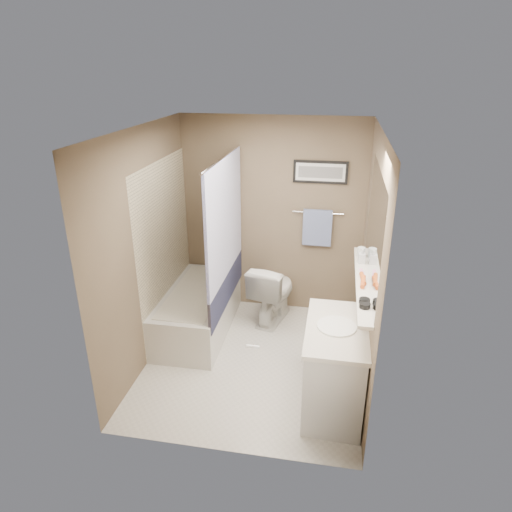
% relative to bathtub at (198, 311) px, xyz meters
% --- Properties ---
extents(ground, '(2.50, 2.50, 0.00)m').
position_rel_bathtub_xyz_m(ground, '(0.75, -0.49, -0.25)').
color(ground, silver).
rests_on(ground, ground).
extents(ceiling, '(2.20, 2.50, 0.04)m').
position_rel_bathtub_xyz_m(ceiling, '(0.75, -0.49, 2.13)').
color(ceiling, silver).
rests_on(ceiling, wall_back).
extents(wall_back, '(2.20, 0.04, 2.40)m').
position_rel_bathtub_xyz_m(wall_back, '(0.75, 0.74, 0.95)').
color(wall_back, brown).
rests_on(wall_back, ground).
extents(wall_front, '(2.20, 0.04, 2.40)m').
position_rel_bathtub_xyz_m(wall_front, '(0.75, -1.72, 0.95)').
color(wall_front, brown).
rests_on(wall_front, ground).
extents(wall_left, '(0.04, 2.50, 2.40)m').
position_rel_bathtub_xyz_m(wall_left, '(-0.33, -0.49, 0.95)').
color(wall_left, brown).
rests_on(wall_left, ground).
extents(wall_right, '(0.04, 2.50, 2.40)m').
position_rel_bathtub_xyz_m(wall_right, '(1.83, -0.49, 0.95)').
color(wall_right, brown).
rests_on(wall_right, ground).
extents(tile_surround, '(0.02, 1.55, 2.00)m').
position_rel_bathtub_xyz_m(tile_surround, '(-0.34, 0.01, 0.75)').
color(tile_surround, beige).
rests_on(tile_surround, wall_left).
extents(curtain_rod, '(0.02, 1.55, 0.02)m').
position_rel_bathtub_xyz_m(curtain_rod, '(0.35, 0.01, 1.80)').
color(curtain_rod, silver).
rests_on(curtain_rod, wall_left).
extents(curtain_upper, '(0.03, 1.45, 1.28)m').
position_rel_bathtub_xyz_m(curtain_upper, '(0.35, 0.01, 1.15)').
color(curtain_upper, white).
rests_on(curtain_upper, curtain_rod).
extents(curtain_lower, '(0.03, 1.45, 0.36)m').
position_rel_bathtub_xyz_m(curtain_lower, '(0.35, 0.01, 0.33)').
color(curtain_lower, '#272A49').
rests_on(curtain_lower, curtain_rod).
extents(mirror, '(0.02, 1.60, 1.00)m').
position_rel_bathtub_xyz_m(mirror, '(1.84, -0.64, 1.37)').
color(mirror, silver).
rests_on(mirror, wall_right).
extents(shelf, '(0.12, 1.60, 0.03)m').
position_rel_bathtub_xyz_m(shelf, '(1.79, -0.64, 0.85)').
color(shelf, silver).
rests_on(shelf, wall_right).
extents(towel_bar, '(0.60, 0.02, 0.02)m').
position_rel_bathtub_xyz_m(towel_bar, '(1.30, 0.72, 1.05)').
color(towel_bar, silver).
rests_on(towel_bar, wall_back).
extents(towel, '(0.34, 0.05, 0.44)m').
position_rel_bathtub_xyz_m(towel, '(1.30, 0.70, 0.87)').
color(towel, '#98ACDD').
rests_on(towel, towel_bar).
extents(art_frame, '(0.62, 0.02, 0.26)m').
position_rel_bathtub_xyz_m(art_frame, '(1.30, 0.74, 1.53)').
color(art_frame, black).
rests_on(art_frame, wall_back).
extents(art_mat, '(0.56, 0.00, 0.20)m').
position_rel_bathtub_xyz_m(art_mat, '(1.30, 0.73, 1.53)').
color(art_mat, white).
rests_on(art_mat, art_frame).
extents(art_image, '(0.50, 0.00, 0.13)m').
position_rel_bathtub_xyz_m(art_image, '(1.30, 0.72, 1.53)').
color(art_image, '#595959').
rests_on(art_image, art_mat).
extents(door, '(0.80, 0.02, 2.00)m').
position_rel_bathtub_xyz_m(door, '(1.30, -1.73, 0.75)').
color(door, silver).
rests_on(door, wall_front).
extents(door_handle, '(0.10, 0.02, 0.02)m').
position_rel_bathtub_xyz_m(door_handle, '(0.97, -1.68, 0.75)').
color(door_handle, silver).
rests_on(door_handle, door).
extents(bathtub, '(0.71, 1.51, 0.50)m').
position_rel_bathtub_xyz_m(bathtub, '(0.00, 0.00, 0.00)').
color(bathtub, silver).
rests_on(bathtub, ground).
extents(tub_rim, '(0.56, 1.36, 0.02)m').
position_rel_bathtub_xyz_m(tub_rim, '(-0.00, -0.00, 0.25)').
color(tub_rim, beige).
rests_on(tub_rim, bathtub).
extents(toilet, '(0.58, 0.82, 0.76)m').
position_rel_bathtub_xyz_m(toilet, '(0.82, 0.40, 0.13)').
color(toilet, white).
rests_on(toilet, ground).
extents(vanity, '(0.53, 0.92, 0.80)m').
position_rel_bathtub_xyz_m(vanity, '(1.60, -1.03, 0.15)').
color(vanity, silver).
rests_on(vanity, ground).
extents(countertop, '(0.54, 0.96, 0.04)m').
position_rel_bathtub_xyz_m(countertop, '(1.59, -1.03, 0.57)').
color(countertop, silver).
rests_on(countertop, vanity).
extents(sink_basin, '(0.34, 0.34, 0.01)m').
position_rel_bathtub_xyz_m(sink_basin, '(1.58, -1.03, 0.60)').
color(sink_basin, white).
rests_on(sink_basin, countertop).
extents(faucet_spout, '(0.02, 0.02, 0.10)m').
position_rel_bathtub_xyz_m(faucet_spout, '(1.78, -1.03, 0.64)').
color(faucet_spout, silver).
rests_on(faucet_spout, countertop).
extents(faucet_knob, '(0.05, 0.05, 0.05)m').
position_rel_bathtub_xyz_m(faucet_knob, '(1.78, -0.93, 0.62)').
color(faucet_knob, white).
rests_on(faucet_knob, countertop).
extents(candle_bowl_near, '(0.09, 0.09, 0.04)m').
position_rel_bathtub_xyz_m(candle_bowl_near, '(1.79, -1.15, 0.89)').
color(candle_bowl_near, black).
rests_on(candle_bowl_near, shelf).
extents(candle_bowl_far, '(0.09, 0.09, 0.04)m').
position_rel_bathtub_xyz_m(candle_bowl_far, '(1.79, -1.07, 0.89)').
color(candle_bowl_far, black).
rests_on(candle_bowl_far, shelf).
extents(hair_brush_front, '(0.06, 0.22, 0.04)m').
position_rel_bathtub_xyz_m(hair_brush_front, '(1.79, -0.71, 0.89)').
color(hair_brush_front, '#D2551D').
rests_on(hair_brush_front, shelf).
extents(hair_brush_back, '(0.06, 0.22, 0.04)m').
position_rel_bathtub_xyz_m(hair_brush_back, '(1.79, -0.65, 0.89)').
color(hair_brush_back, '#C9571C').
rests_on(hair_brush_back, shelf).
extents(pink_comb, '(0.05, 0.16, 0.01)m').
position_rel_bathtub_xyz_m(pink_comb, '(1.79, -0.48, 0.87)').
color(pink_comb, '#F998C0').
rests_on(pink_comb, shelf).
extents(glass_jar, '(0.08, 0.08, 0.10)m').
position_rel_bathtub_xyz_m(glass_jar, '(1.79, -0.09, 0.92)').
color(glass_jar, white).
rests_on(glass_jar, shelf).
extents(soap_bottle, '(0.07, 0.07, 0.15)m').
position_rel_bathtub_xyz_m(soap_bottle, '(1.79, -0.24, 0.94)').
color(soap_bottle, '#999999').
rests_on(soap_bottle, shelf).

